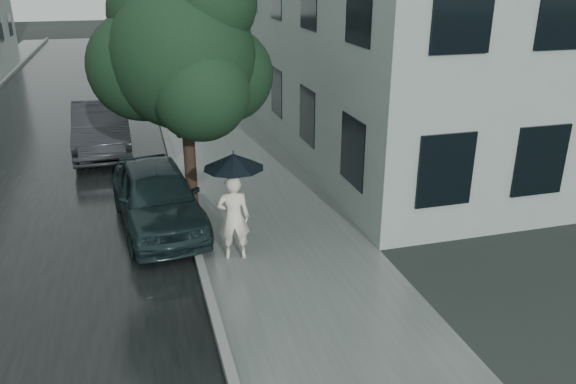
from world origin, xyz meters
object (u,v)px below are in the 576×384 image
object	(u,v)px
car_far	(102,127)
street_tree	(182,54)
pedestrian	(234,218)
car_near	(157,196)
lamp_post	(175,42)

from	to	relation	value
car_far	street_tree	bearing A→B (deg)	-72.95
pedestrian	car_near	distance (m)	2.33
pedestrian	car_far	xyz separation A→B (m)	(-2.64, 7.98, -0.10)
lamp_post	car_far	bearing A→B (deg)	-148.09
lamp_post	car_near	world-z (taller)	lamp_post
lamp_post	car_far	world-z (taller)	lamp_post
street_tree	lamp_post	size ratio (longest dim) A/B	1.04
car_near	car_far	bearing A→B (deg)	96.00
pedestrian	lamp_post	bearing A→B (deg)	-80.46
pedestrian	car_near	world-z (taller)	pedestrian
street_tree	car_near	world-z (taller)	street_tree
pedestrian	lamp_post	xyz separation A→B (m)	(-0.12, 9.22, 2.21)
street_tree	car_far	distance (m)	7.04
street_tree	car_far	xyz separation A→B (m)	(-2.05, 6.06, -2.94)
pedestrian	street_tree	distance (m)	3.48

